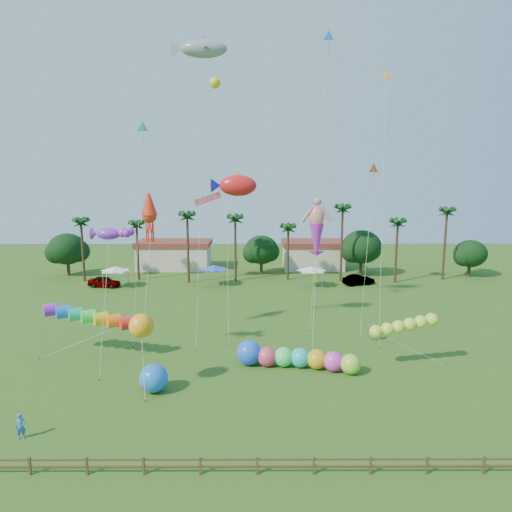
{
  "coord_description": "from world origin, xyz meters",
  "views": [
    {
      "loc": [
        -0.14,
        -27.85,
        15.48
      ],
      "look_at": [
        0.0,
        10.0,
        9.0
      ],
      "focal_mm": 32.0,
      "sensor_mm": 36.0,
      "label": 1
    }
  ],
  "objects_px": {
    "spectator_b": "(374,332)",
    "caterpillar_inflatable": "(293,358)",
    "blue_ball": "(154,378)",
    "spectator_a": "(21,426)",
    "car_a": "(104,282)",
    "car_b": "(359,280)"
  },
  "relations": [
    {
      "from": "spectator_a",
      "to": "blue_ball",
      "type": "relative_size",
      "value": 0.76
    },
    {
      "from": "spectator_a",
      "to": "spectator_b",
      "type": "relative_size",
      "value": 0.95
    },
    {
      "from": "spectator_b",
      "to": "car_b",
      "type": "bearing_deg",
      "value": 142.78
    },
    {
      "from": "caterpillar_inflatable",
      "to": "car_b",
      "type": "bearing_deg",
      "value": 79.86
    },
    {
      "from": "spectator_b",
      "to": "blue_ball",
      "type": "relative_size",
      "value": 0.8
    },
    {
      "from": "car_a",
      "to": "blue_ball",
      "type": "relative_size",
      "value": 2.17
    },
    {
      "from": "car_a",
      "to": "blue_ball",
      "type": "xyz_separation_m",
      "value": [
        14.24,
        -32.71,
        0.28
      ]
    },
    {
      "from": "car_b",
      "to": "blue_ball",
      "type": "relative_size",
      "value": 2.18
    },
    {
      "from": "spectator_a",
      "to": "spectator_b",
      "type": "xyz_separation_m",
      "value": [
        25.55,
        16.64,
        0.05
      ]
    },
    {
      "from": "car_a",
      "to": "blue_ball",
      "type": "distance_m",
      "value": 35.68
    },
    {
      "from": "car_a",
      "to": "spectator_a",
      "type": "height_order",
      "value": "spectator_a"
    },
    {
      "from": "car_b",
      "to": "spectator_a",
      "type": "bearing_deg",
      "value": 124.6
    },
    {
      "from": "spectator_b",
      "to": "spectator_a",
      "type": "bearing_deg",
      "value": -84.96
    },
    {
      "from": "caterpillar_inflatable",
      "to": "blue_ball",
      "type": "height_order",
      "value": "blue_ball"
    },
    {
      "from": "spectator_a",
      "to": "caterpillar_inflatable",
      "type": "height_order",
      "value": "caterpillar_inflatable"
    },
    {
      "from": "car_a",
      "to": "spectator_a",
      "type": "xyz_separation_m",
      "value": [
        7.6,
        -38.82,
        0.02
      ]
    },
    {
      "from": "spectator_b",
      "to": "caterpillar_inflatable",
      "type": "height_order",
      "value": "caterpillar_inflatable"
    },
    {
      "from": "spectator_a",
      "to": "car_b",
      "type": "bearing_deg",
      "value": 36.11
    },
    {
      "from": "car_a",
      "to": "car_b",
      "type": "relative_size",
      "value": 1.0
    },
    {
      "from": "spectator_b",
      "to": "caterpillar_inflatable",
      "type": "xyz_separation_m",
      "value": [
        -8.38,
        -6.27,
        0.03
      ]
    },
    {
      "from": "spectator_a",
      "to": "spectator_b",
      "type": "bearing_deg",
      "value": 15.45
    },
    {
      "from": "car_a",
      "to": "spectator_a",
      "type": "relative_size",
      "value": 2.86
    }
  ]
}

